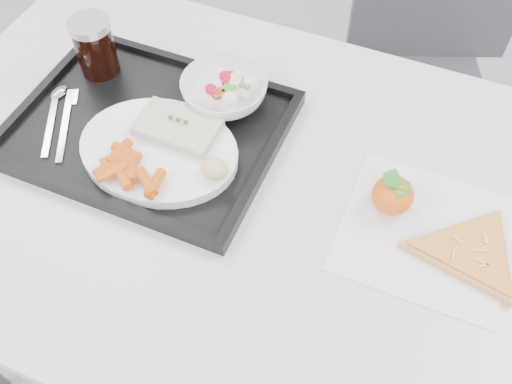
{
  "coord_description": "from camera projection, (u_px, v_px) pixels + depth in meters",
  "views": [
    {
      "loc": [
        0.24,
        -0.21,
        1.49
      ],
      "look_at": [
        0.04,
        0.28,
        0.77
      ],
      "focal_mm": 40.0,
      "sensor_mm": 36.0,
      "label": 1
    }
  ],
  "objects": [
    {
      "name": "cutlery",
      "position": [
        59.0,
        112.0,
        1.0
      ],
      "size": [
        0.12,
        0.16,
        0.01
      ],
      "color": "silver",
      "rests_on": "tray"
    },
    {
      "name": "fish_fillet",
      "position": [
        178.0,
        127.0,
        0.94
      ],
      "size": [
        0.14,
        0.08,
        0.03
      ],
      "color": "beige",
      "rests_on": "dinner_plate"
    },
    {
      "name": "tangerine",
      "position": [
        393.0,
        195.0,
        0.87
      ],
      "size": [
        0.08,
        0.08,
        0.07
      ],
      "color": "#FF9F0C",
      "rests_on": "napkin"
    },
    {
      "name": "dinner_plate",
      "position": [
        159.0,
        150.0,
        0.94
      ],
      "size": [
        0.27,
        0.27,
        0.02
      ],
      "color": "white",
      "rests_on": "tray"
    },
    {
      "name": "table",
      "position": [
        242.0,
        205.0,
        0.98
      ],
      "size": [
        1.2,
        0.8,
        0.75
      ],
      "color": "silver",
      "rests_on": "ground"
    },
    {
      "name": "cola_glass",
      "position": [
        95.0,
        46.0,
        1.02
      ],
      "size": [
        0.07,
        0.07,
        0.11
      ],
      "color": "black",
      "rests_on": "tray"
    },
    {
      "name": "napkin",
      "position": [
        424.0,
        233.0,
        0.87
      ],
      "size": [
        0.25,
        0.24,
        0.0
      ],
      "color": "white",
      "rests_on": "table"
    },
    {
      "name": "carrot_pile",
      "position": [
        127.0,
        168.0,
        0.89
      ],
      "size": [
        0.12,
        0.09,
        0.03
      ],
      "color": "#D15212",
      "rests_on": "dinner_plate"
    },
    {
      "name": "chair",
      "position": [
        419.0,
        58.0,
        1.43
      ],
      "size": [
        0.55,
        0.56,
        0.93
      ],
      "color": "#37363E",
      "rests_on": "ground"
    },
    {
      "name": "tray",
      "position": [
        148.0,
        129.0,
        0.99
      ],
      "size": [
        0.45,
        0.35,
        0.03
      ],
      "color": "black",
      "rests_on": "table"
    },
    {
      "name": "salad_bowl",
      "position": [
        224.0,
        91.0,
        1.0
      ],
      "size": [
        0.15,
        0.15,
        0.05
      ],
      "color": "white",
      "rests_on": "tray"
    },
    {
      "name": "bread_roll",
      "position": [
        215.0,
        169.0,
        0.88
      ],
      "size": [
        0.04,
        0.04,
        0.03
      ],
      "color": "tan",
      "rests_on": "dinner_plate"
    },
    {
      "name": "pizza_slice",
      "position": [
        470.0,
        252.0,
        0.84
      ],
      "size": [
        0.26,
        0.26,
        0.02
      ],
      "color": "tan",
      "rests_on": "napkin"
    },
    {
      "name": "salad_contents",
      "position": [
        232.0,
        85.0,
        0.99
      ],
      "size": [
        0.08,
        0.08,
        0.02
      ],
      "color": "red",
      "rests_on": "salad_bowl"
    }
  ]
}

